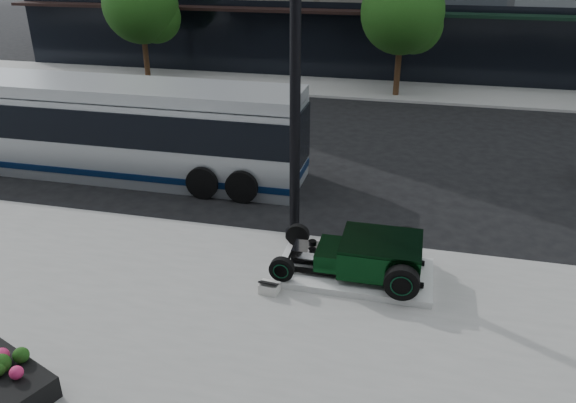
# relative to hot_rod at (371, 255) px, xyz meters

# --- Properties ---
(ground) EXTENTS (120.00, 120.00, 0.00)m
(ground) POSITION_rel_hot_rod_xyz_m (-1.49, 3.60, -0.70)
(ground) COLOR black
(ground) RESTS_ON ground
(sidewalk_far) EXTENTS (70.00, 4.00, 0.12)m
(sidewalk_far) POSITION_rel_hot_rod_xyz_m (-1.49, 17.60, -0.64)
(sidewalk_far) COLOR gray
(sidewalk_far) RESTS_ON ground
(street_trees) EXTENTS (29.80, 3.80, 5.70)m
(street_trees) POSITION_rel_hot_rod_xyz_m (-0.35, 16.67, 3.07)
(street_trees) COLOR black
(street_trees) RESTS_ON sidewalk_far
(display_plinth) EXTENTS (3.40, 1.80, 0.15)m
(display_plinth) POSITION_rel_hot_rod_xyz_m (-0.33, -0.00, -0.50)
(display_plinth) COLOR silver
(display_plinth) RESTS_ON sidewalk_near
(hot_rod) EXTENTS (3.22, 2.00, 0.81)m
(hot_rod) POSITION_rel_hot_rod_xyz_m (0.00, 0.00, 0.00)
(hot_rod) COLOR black
(hot_rod) RESTS_ON display_plinth
(info_plaque) EXTENTS (0.43, 0.34, 0.31)m
(info_plaque) POSITION_rel_hot_rod_xyz_m (-1.98, -1.08, -0.45)
(info_plaque) COLOR silver
(info_plaque) RESTS_ON sidewalk_near
(lamppost) EXTENTS (0.45, 0.45, 8.12)m
(lamppost) POSITION_rel_hot_rod_xyz_m (-2.01, 1.39, 3.18)
(lamppost) COLOR black
(lamppost) RESTS_ON sidewalk_near
(transit_bus) EXTENTS (12.12, 2.88, 2.92)m
(transit_bus) POSITION_rel_hot_rod_xyz_m (-8.59, 4.68, 0.79)
(transit_bus) COLOR #ADB3B7
(transit_bus) RESTS_ON ground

